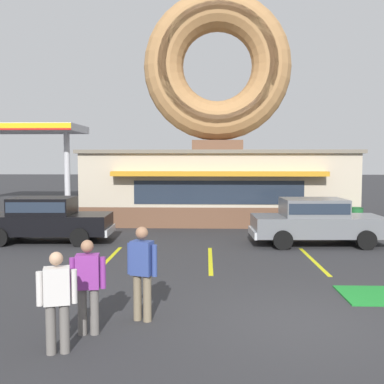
{
  "coord_description": "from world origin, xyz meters",
  "views": [
    {
      "loc": [
        -1.67,
        -7.98,
        2.94
      ],
      "look_at": [
        -2.08,
        5.0,
        2.0
      ],
      "focal_mm": 42.0,
      "sensor_mm": 36.0,
      "label": 1
    }
  ],
  "objects_px": {
    "car_grey": "(316,220)",
    "pedestrian_leather_jacket_man": "(142,269)",
    "car_black": "(46,218)",
    "pedestrian_hooded_kid": "(57,298)",
    "trash_bin": "(356,219)",
    "pedestrian_blue_sweater_man": "(88,283)"
  },
  "relations": [
    {
      "from": "car_black",
      "to": "pedestrian_hooded_kid",
      "type": "distance_m",
      "value": 9.76
    },
    {
      "from": "car_grey",
      "to": "pedestrian_leather_jacket_man",
      "type": "xyz_separation_m",
      "value": [
        -4.94,
        -7.51,
        0.09
      ]
    },
    {
      "from": "pedestrian_blue_sweater_man",
      "to": "pedestrian_leather_jacket_man",
      "type": "bearing_deg",
      "value": 39.55
    },
    {
      "from": "car_black",
      "to": "pedestrian_blue_sweater_man",
      "type": "relative_size",
      "value": 2.87
    },
    {
      "from": "pedestrian_blue_sweater_man",
      "to": "trash_bin",
      "type": "xyz_separation_m",
      "value": [
        8.14,
        11.22,
        -0.39
      ]
    },
    {
      "from": "car_black",
      "to": "pedestrian_leather_jacket_man",
      "type": "relative_size",
      "value": 2.66
    },
    {
      "from": "pedestrian_blue_sweater_man",
      "to": "car_black",
      "type": "bearing_deg",
      "value": 114.04
    },
    {
      "from": "pedestrian_hooded_kid",
      "to": "pedestrian_leather_jacket_man",
      "type": "bearing_deg",
      "value": 52.69
    },
    {
      "from": "trash_bin",
      "to": "pedestrian_hooded_kid",
      "type": "bearing_deg",
      "value": -125.07
    },
    {
      "from": "pedestrian_leather_jacket_man",
      "to": "trash_bin",
      "type": "relative_size",
      "value": 1.78
    },
    {
      "from": "pedestrian_hooded_kid",
      "to": "trash_bin",
      "type": "distance_m",
      "value": 14.63
    },
    {
      "from": "pedestrian_hooded_kid",
      "to": "pedestrian_leather_jacket_man",
      "type": "xyz_separation_m",
      "value": [
        1.08,
        1.42,
        0.11
      ]
    },
    {
      "from": "pedestrian_hooded_kid",
      "to": "trash_bin",
      "type": "relative_size",
      "value": 1.6
    },
    {
      "from": "car_grey",
      "to": "trash_bin",
      "type": "distance_m",
      "value": 3.88
    },
    {
      "from": "car_black",
      "to": "pedestrian_hooded_kid",
      "type": "xyz_separation_m",
      "value": [
        3.47,
        -9.13,
        -0.01
      ]
    },
    {
      "from": "car_black",
      "to": "car_grey",
      "type": "distance_m",
      "value": 9.5
    },
    {
      "from": "car_black",
      "to": "pedestrian_hooded_kid",
      "type": "bearing_deg",
      "value": -69.2
    },
    {
      "from": "trash_bin",
      "to": "pedestrian_leather_jacket_man",
      "type": "bearing_deg",
      "value": -124.76
    },
    {
      "from": "car_grey",
      "to": "trash_bin",
      "type": "xyz_separation_m",
      "value": [
        2.38,
        3.04,
        -0.37
      ]
    },
    {
      "from": "pedestrian_blue_sweater_man",
      "to": "trash_bin",
      "type": "bearing_deg",
      "value": 54.06
    },
    {
      "from": "pedestrian_hooded_kid",
      "to": "pedestrian_leather_jacket_man",
      "type": "distance_m",
      "value": 1.79
    },
    {
      "from": "car_grey",
      "to": "pedestrian_hooded_kid",
      "type": "distance_m",
      "value": 10.77
    }
  ]
}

